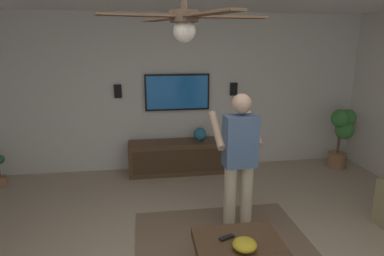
{
  "coord_description": "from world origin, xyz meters",
  "views": [
    {
      "loc": [
        -2.46,
        0.58,
        2.17
      ],
      "look_at": [
        1.33,
        0.01,
        1.18
      ],
      "focal_mm": 31.09,
      "sensor_mm": 36.0,
      "label": 1
    }
  ],
  "objects": [
    {
      "name": "wall_back_tv",
      "position": [
        3.19,
        0.0,
        1.32
      ],
      "size": [
        0.1,
        6.7,
        2.64
      ],
      "primitive_type": "cube",
      "color": "silver",
      "rests_on": "ground"
    },
    {
      "name": "media_console",
      "position": [
        2.86,
        0.0,
        0.28
      ],
      "size": [
        0.45,
        1.7,
        0.55
      ],
      "rotation": [
        0.0,
        0.0,
        3.14
      ],
      "color": "#513823",
      "rests_on": "ground"
    },
    {
      "name": "tv",
      "position": [
        3.1,
        0.0,
        1.35
      ],
      "size": [
        0.05,
        1.09,
        0.61
      ],
      "rotation": [
        0.0,
        0.0,
        3.14
      ],
      "color": "black"
    },
    {
      "name": "person_standing",
      "position": [
        0.96,
        -0.47,
        0.93
      ],
      "size": [
        0.55,
        0.55,
        1.64
      ],
      "rotation": [
        0.0,
        0.0,
        0.05
      ],
      "color": "#C6B793",
      "rests_on": "ground"
    },
    {
      "name": "potted_plant_tall",
      "position": [
        2.65,
        -2.82,
        0.67
      ],
      "size": [
        0.39,
        0.46,
        1.06
      ],
      "color": "#9E6B4C",
      "rests_on": "ground"
    },
    {
      "name": "bowl",
      "position": [
        0.01,
        -0.26,
        0.45
      ],
      "size": [
        0.22,
        0.22,
        0.1
      ],
      "primitive_type": "ellipsoid",
      "color": "gold",
      "rests_on": "coffee_table"
    },
    {
      "name": "remote_black",
      "position": [
        0.19,
        -0.14,
        0.41
      ],
      "size": [
        0.1,
        0.16,
        0.02
      ],
      "primitive_type": "cube",
      "rotation": [
        0.0,
        0.0,
        1.96
      ],
      "color": "black",
      "rests_on": "coffee_table"
    },
    {
      "name": "vase_round",
      "position": [
        2.88,
        -0.35,
        0.66
      ],
      "size": [
        0.22,
        0.22,
        0.22
      ],
      "primitive_type": "sphere",
      "color": "teal",
      "rests_on": "media_console"
    },
    {
      "name": "wall_speaker_left",
      "position": [
        3.11,
        -0.98,
        1.38
      ],
      "size": [
        0.06,
        0.12,
        0.22
      ],
      "primitive_type": "cube",
      "color": "black"
    },
    {
      "name": "wall_speaker_right",
      "position": [
        3.11,
        0.98,
        1.38
      ],
      "size": [
        0.06,
        0.12,
        0.22
      ],
      "primitive_type": "cube",
      "color": "black"
    },
    {
      "name": "ceiling_fan",
      "position": [
        -0.05,
        0.27,
        2.31
      ],
      "size": [
        1.15,
        1.2,
        0.46
      ],
      "color": "#4C3828"
    }
  ]
}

